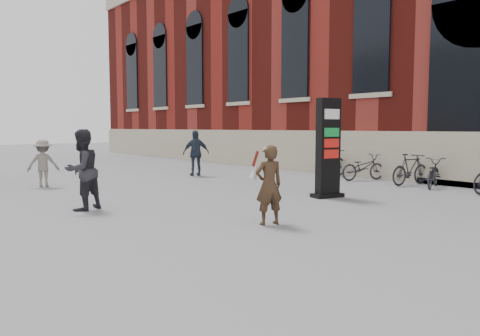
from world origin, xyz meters
TOP-DOWN VIEW (x-y plane):
  - ground at (0.00, 0.00)m, footprint 100.00×100.00m
  - station at (15.48, 6.00)m, footprint 12.15×44.50m
  - info_pylon at (4.35, 1.68)m, footprint 0.95×0.61m
  - woman at (0.60, 0.00)m, footprint 0.71×0.67m
  - pedestrian_a at (-1.69, 3.94)m, footprint 1.13×1.03m
  - pedestrian_b at (-1.10, 9.01)m, footprint 1.14×0.92m
  - pedestrian_c at (4.68, 8.74)m, footprint 1.16×0.79m
  - bike_4 at (8.60, 0.92)m, footprint 1.89×1.21m
  - bike_5 at (8.60, 1.72)m, footprint 1.83×0.71m
  - bike_6 at (8.60, 3.62)m, footprint 1.93×1.13m
  - bike_7 at (8.60, 5.05)m, footprint 1.92×0.80m

SIDE VIEW (x-z plane):
  - ground at x=0.00m, z-range 0.00..0.00m
  - bike_4 at x=8.60m, z-range 0.00..0.94m
  - bike_6 at x=8.60m, z-range 0.00..0.96m
  - bike_5 at x=8.60m, z-range 0.00..1.07m
  - bike_7 at x=8.60m, z-range 0.00..1.12m
  - pedestrian_b at x=-1.10m, z-range 0.00..1.54m
  - woman at x=0.60m, z-range 0.02..1.61m
  - pedestrian_c at x=4.68m, z-range 0.00..1.82m
  - pedestrian_a at x=-1.69m, z-range 0.00..1.90m
  - info_pylon at x=4.35m, z-range 0.00..2.73m
  - station at x=15.48m, z-range -1.49..17.66m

